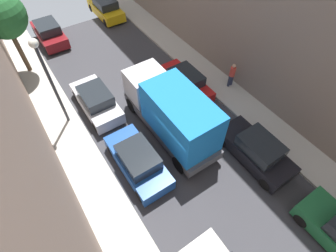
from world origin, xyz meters
name	(u,v)px	position (x,y,z in m)	size (l,w,h in m)	color
ground	(186,151)	(0.00, 0.00, 0.00)	(32.00, 32.00, 0.00)	#38383D
sidewalk_left	(103,198)	(-5.00, 0.00, 0.07)	(2.00, 44.00, 0.15)	#B7B2A8
sidewalk_right	(252,112)	(5.00, 0.00, 0.07)	(2.00, 44.00, 0.15)	#B7B2A8
parked_car_left_2	(138,161)	(-2.70, 0.50, 0.72)	(1.78, 4.20, 1.57)	#194799
parked_car_left_3	(96,101)	(-2.70, 5.57, 0.72)	(1.78, 4.20, 1.57)	silver
parked_car_left_4	(49,33)	(-2.70, 14.62, 0.72)	(1.78, 4.20, 1.57)	maroon
parked_car_right_2	(256,150)	(2.70, -2.37, 0.72)	(1.78, 4.20, 1.57)	black
parked_car_right_3	(184,83)	(2.70, 3.94, 0.72)	(1.78, 4.20, 1.57)	red
parked_car_right_4	(106,8)	(2.70, 15.71, 0.72)	(1.78, 4.20, 1.57)	gold
delivery_truck	(171,112)	(0.00, 1.50, 1.79)	(2.26, 6.60, 3.38)	#4C4C51
pedestrian	(232,74)	(5.46, 2.57, 1.07)	(0.40, 0.36, 1.72)	#2D334C
street_tree_0	(2,16)	(-5.21, 11.67, 4.14)	(2.77, 2.77, 5.41)	brown
potted_plant_1	(2,29)	(-5.65, 17.39, 0.61)	(0.53, 0.53, 0.82)	#B2A899
lamp_post	(47,72)	(-4.60, 5.63, 3.73)	(0.44, 0.44, 5.42)	#333338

